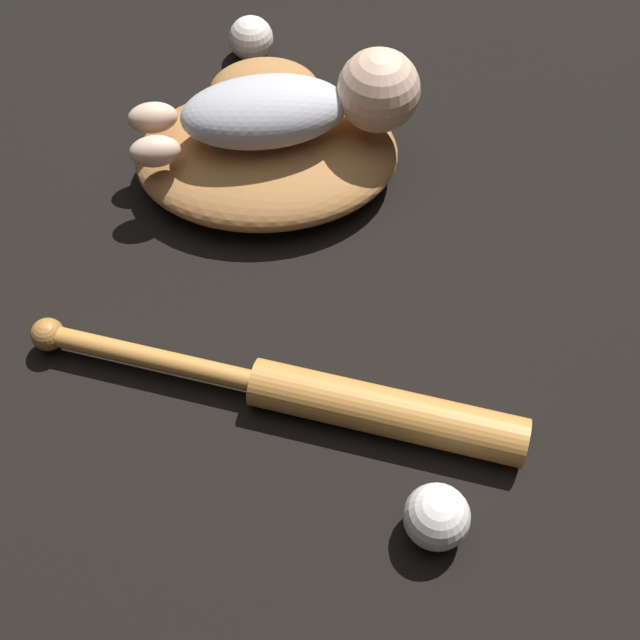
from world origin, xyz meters
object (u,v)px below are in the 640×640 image
at_px(baby_figure, 300,105).
at_px(baseball_bat, 335,400).
at_px(baseball_spare, 251,38).
at_px(baseball_glove, 267,144).
at_px(baseball, 437,517).

height_order(baby_figure, baseball_bat, baby_figure).
relative_size(baby_figure, baseball_spare, 5.58).
bearing_deg(baseball_glove, baseball_spare, 69.62).
height_order(baby_figure, baseball_spare, baby_figure).
xyz_separation_m(baby_figure, baseball_spare, (0.05, 0.26, -0.09)).
distance_m(baby_figure, baseball_spare, 0.28).
xyz_separation_m(baseball_glove, baby_figure, (0.04, -0.04, 0.08)).
distance_m(baseball_glove, baseball_bat, 0.41).
xyz_separation_m(baby_figure, baseball_bat, (-0.15, -0.36, -0.10)).
height_order(baseball_glove, baseball, baseball_glove).
bearing_deg(baseball_bat, baseball, -82.08).
xyz_separation_m(baseball_bat, baseball_spare, (0.19, 0.62, 0.01)).
bearing_deg(baseball_glove, baseball_bat, -105.44).
xyz_separation_m(baby_figure, baseball, (-0.12, -0.54, -0.09)).
bearing_deg(baseball_bat, baby_figure, 68.07).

